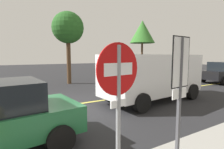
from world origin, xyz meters
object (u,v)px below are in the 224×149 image
object	(u,v)px
car_yellow_behind_van	(155,72)
tree_centre_verge	(142,32)
stop_sign	(118,94)
tree_left_verge	(68,28)
white_van	(154,74)
speed_limit_sign	(180,76)

from	to	relation	value
car_yellow_behind_van	tree_centre_verge	xyz separation A→B (m)	(2.66, 4.84, 3.96)
stop_sign	tree_left_verge	bearing A→B (deg)	76.48
car_yellow_behind_van	tree_centre_verge	size ratio (longest dim) A/B	0.66
white_van	tree_left_verge	xyz separation A→B (m)	(-1.93, 7.12, 2.93)
speed_limit_sign	car_yellow_behind_van	bearing A→B (deg)	47.64
tree_centre_verge	stop_sign	bearing A→B (deg)	-131.49
stop_sign	tree_centre_verge	bearing A→B (deg)	48.51
tree_left_verge	tree_centre_verge	size ratio (longest dim) A/B	0.90
car_yellow_behind_van	tree_left_verge	world-z (taller)	tree_left_verge
tree_left_verge	white_van	bearing A→B (deg)	-74.84
white_van	tree_centre_verge	size ratio (longest dim) A/B	0.88
tree_centre_verge	speed_limit_sign	bearing A→B (deg)	-127.89
stop_sign	tree_left_verge	size ratio (longest dim) A/B	0.43
white_van	tree_left_verge	distance (m)	7.94
stop_sign	tree_left_verge	world-z (taller)	tree_left_verge
stop_sign	tree_left_verge	xyz separation A→B (m)	(2.68, 11.17, 2.60)
white_van	car_yellow_behind_van	world-z (taller)	white_van
speed_limit_sign	white_van	size ratio (longest dim) A/B	0.47
speed_limit_sign	tree_left_verge	xyz separation A→B (m)	(1.17, 11.03, 2.44)
stop_sign	white_van	xyz separation A→B (m)	(4.61, 4.04, -0.33)
white_van	speed_limit_sign	bearing A→B (deg)	-128.40
tree_centre_verge	tree_left_verge	bearing A→B (deg)	-166.84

